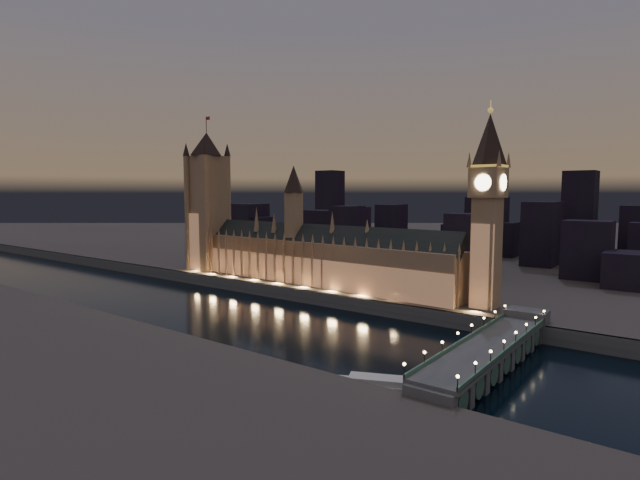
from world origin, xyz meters
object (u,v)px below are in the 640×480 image
Objects in this scene: victoria_tower at (208,195)px; westminster_bridge at (492,352)px; elizabeth_tower at (488,194)px; palace_of_westminster at (316,256)px; river_boat at (385,386)px.

victoria_tower is 1.04× the size of westminster_bridge.
elizabeth_tower is (218.00, 0.00, 0.70)m from victoria_tower.
victoria_tower reaches higher than palace_of_westminster.
elizabeth_tower reaches higher than westminster_bridge.
palace_of_westminster is at bearing 136.24° from river_boat.
elizabeth_tower is at bearing 0.00° from victoria_tower.
palace_of_westminster is 153.12m from westminster_bridge.
victoria_tower reaches higher than river_boat.
elizabeth_tower is at bearing 0.09° from palace_of_westminster.
victoria_tower reaches higher than elizabeth_tower.
westminster_bridge reaches higher than river_boat.
westminster_bridge is at bearing -15.02° from victoria_tower.
river_boat is (115.78, -110.88, -24.81)m from palace_of_westminster.
victoria_tower is 259.38m from westminster_bridge.
palace_of_westminster is 118.65m from elizabeth_tower.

